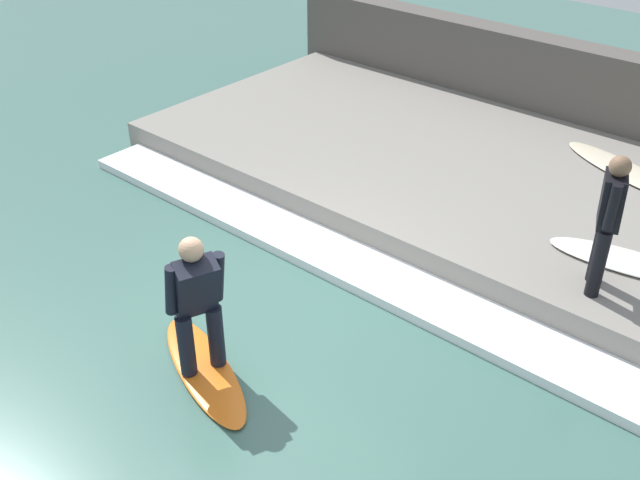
{
  "coord_description": "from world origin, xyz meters",
  "views": [
    {
      "loc": [
        -4.46,
        -4.37,
        4.98
      ],
      "look_at": [
        0.63,
        0.0,
        0.7
      ],
      "focal_mm": 42.0,
      "sensor_mm": 36.0,
      "label": 1
    }
  ],
  "objects_px": {
    "surfer_riding": "(197,299)",
    "surfer_waiting_near": "(608,217)",
    "surfboard_waiting_near": "(627,261)",
    "surfboard_spare": "(626,171)",
    "surfboard_riding": "(204,369)"
  },
  "relations": [
    {
      "from": "surfboard_riding",
      "to": "surfboard_spare",
      "type": "bearing_deg",
      "value": -15.74
    },
    {
      "from": "surfer_riding",
      "to": "surfboard_spare",
      "type": "distance_m",
      "value": 6.25
    },
    {
      "from": "surfer_riding",
      "to": "surfboard_waiting_near",
      "type": "relative_size",
      "value": 0.84
    },
    {
      "from": "surfer_waiting_near",
      "to": "surfboard_spare",
      "type": "xyz_separation_m",
      "value": [
        2.77,
        0.73,
        -0.82
      ]
    },
    {
      "from": "surfer_riding",
      "to": "surfboard_waiting_near",
      "type": "distance_m",
      "value": 4.67
    },
    {
      "from": "surfer_riding",
      "to": "surfer_waiting_near",
      "type": "xyz_separation_m",
      "value": [
        3.24,
        -2.43,
        0.35
      ]
    },
    {
      "from": "surfboard_riding",
      "to": "surfer_waiting_near",
      "type": "relative_size",
      "value": 1.2
    },
    {
      "from": "surfboard_riding",
      "to": "surfer_riding",
      "type": "height_order",
      "value": "surfer_riding"
    },
    {
      "from": "surfboard_riding",
      "to": "surfboard_spare",
      "type": "relative_size",
      "value": 0.87
    },
    {
      "from": "surfboard_spare",
      "to": "surfboard_riding",
      "type": "bearing_deg",
      "value": 164.26
    },
    {
      "from": "surfer_waiting_near",
      "to": "surfboard_waiting_near",
      "type": "height_order",
      "value": "surfer_waiting_near"
    },
    {
      "from": "surfer_waiting_near",
      "to": "surfboard_spare",
      "type": "height_order",
      "value": "surfer_waiting_near"
    },
    {
      "from": "surfer_riding",
      "to": "surfer_waiting_near",
      "type": "bearing_deg",
      "value": -36.87
    },
    {
      "from": "surfboard_riding",
      "to": "surfer_riding",
      "type": "bearing_deg",
      "value": 179.55
    },
    {
      "from": "surfer_riding",
      "to": "surfboard_waiting_near",
      "type": "height_order",
      "value": "surfer_riding"
    }
  ]
}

